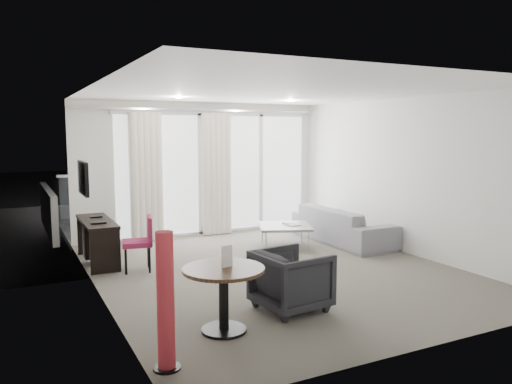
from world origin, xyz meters
name	(u,v)px	position (x,y,z in m)	size (l,w,h in m)	color
floor	(274,270)	(0.00, 0.00, 0.00)	(5.00, 6.00, 0.00)	#5B564C
ceiling	(275,92)	(0.00, 0.00, 2.60)	(5.00, 6.00, 0.00)	white
wall_left	(96,192)	(-2.50, 0.00, 1.30)	(0.00, 6.00, 2.60)	silver
wall_right	(405,176)	(2.50, 0.00, 1.30)	(0.00, 6.00, 2.60)	silver
wall_front	(432,212)	(0.00, -3.00, 1.30)	(5.00, 0.00, 2.60)	silver
window_panel	(216,174)	(0.30, 2.98, 1.20)	(4.00, 0.02, 2.38)	white
window_frame	(216,174)	(0.30, 2.97, 1.20)	(4.10, 0.06, 2.44)	white
curtain_left	(147,177)	(-1.15, 2.82, 1.20)	(0.60, 0.20, 2.38)	silver
curtain_right	(217,174)	(0.25, 2.82, 1.20)	(0.60, 0.20, 2.38)	silver
curtain_track	(204,110)	(0.00, 2.82, 2.45)	(4.80, 0.04, 0.04)	#B2B2B7
downlight_a	(179,97)	(-0.90, 1.60, 2.59)	(0.12, 0.12, 0.02)	#FFE0B2
downlight_b	(290,101)	(1.20, 1.60, 2.59)	(0.12, 0.12, 0.02)	#FFE0B2
desk	(98,241)	(-2.26, 1.62, 0.34)	(0.45, 1.43, 0.67)	black
tv	(83,178)	(-2.46, 1.45, 1.35)	(0.05, 0.80, 0.50)	black
desk_chair	(137,244)	(-1.81, 0.88, 0.41)	(0.44, 0.42, 0.81)	maroon
round_table	(224,300)	(-1.56, -1.77, 0.34)	(0.84, 0.84, 0.67)	#372314
menu_card	(227,262)	(-1.52, -1.77, 0.72)	(0.12, 0.02, 0.22)	white
red_lamp	(166,301)	(-2.32, -2.30, 0.60)	(0.24, 0.24, 1.21)	#A2262E
tub_armchair	(291,280)	(-0.62, -1.53, 0.35)	(0.74, 0.76, 0.69)	black
coffee_table	(285,236)	(0.87, 1.20, 0.20)	(0.89, 0.89, 0.40)	gray
remote	(286,226)	(0.94, 1.27, 0.36)	(0.05, 0.16, 0.02)	black
magazine	(292,227)	(1.00, 1.15, 0.36)	(0.23, 0.29, 0.02)	gray
sofa	(342,225)	(2.05, 1.10, 0.32)	(2.22, 0.87, 0.65)	gray
terrace_slab	(192,223)	(0.30, 4.50, -0.06)	(5.60, 3.00, 0.12)	#4D4D50
rattan_chair_a	(194,203)	(0.45, 4.78, 0.37)	(0.51, 0.51, 0.74)	brown
rattan_chair_b	(259,199)	(1.97, 4.35, 0.41)	(0.56, 0.56, 0.82)	brown
rattan_table	(254,213)	(1.41, 3.52, 0.24)	(0.48, 0.48, 0.48)	brown
balustrade	(173,192)	(0.30, 5.95, 0.50)	(5.50, 0.06, 1.05)	#B2B2B7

